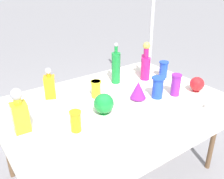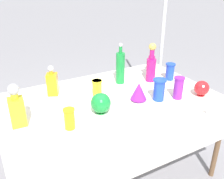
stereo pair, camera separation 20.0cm
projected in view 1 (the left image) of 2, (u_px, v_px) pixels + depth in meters
name	position (u px, v px, depth m)	size (l,w,h in m)	color
ground_plane	(112.00, 171.00, 2.37)	(40.00, 40.00, 0.00)	gray
display_table	(114.00, 107.00, 2.04)	(1.77, 1.18, 0.76)	white
tall_bottle_0	(144.00, 62.00, 2.54)	(0.07, 0.07, 0.31)	#C61972
tall_bottle_1	(146.00, 64.00, 2.38)	(0.09, 0.09, 0.37)	#C61972
tall_bottle_2	(116.00, 67.00, 2.31)	(0.08, 0.08, 0.38)	#198C38
square_decanter_0	(50.00, 85.00, 2.05)	(0.11, 0.11, 0.26)	orange
square_decanter_1	(19.00, 112.00, 1.61)	(0.11, 0.11, 0.31)	yellow
slender_vase_0	(158.00, 87.00, 2.05)	(0.11, 0.11, 0.18)	blue
slender_vase_1	(163.00, 69.00, 2.46)	(0.09, 0.09, 0.16)	blue
slender_vase_2	(96.00, 88.00, 2.07)	(0.09, 0.09, 0.14)	yellow
slender_vase_3	(176.00, 84.00, 2.09)	(0.09, 0.09, 0.19)	purple
slender_vase_4	(76.00, 120.00, 1.62)	(0.08, 0.08, 0.15)	orange
fluted_vase_0	(138.00, 90.00, 2.04)	(0.13, 0.13, 0.15)	purple
round_bowl_0	(197.00, 84.00, 2.17)	(0.12, 0.12, 0.13)	red
round_bowl_1	(104.00, 104.00, 1.82)	(0.15, 0.15, 0.16)	#198C38
price_tag_left	(207.00, 105.00, 1.92)	(0.05, 0.01, 0.05)	white
canopy_pole	(152.00, 28.00, 2.95)	(0.18, 0.18, 2.75)	silver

